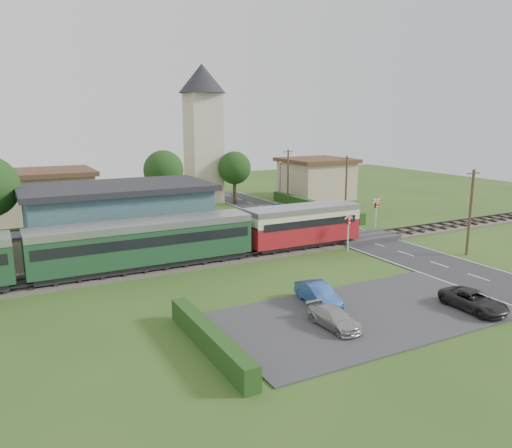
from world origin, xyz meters
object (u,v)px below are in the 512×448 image
train (99,248)px  pedestrian_near (210,237)px  church_tower (203,124)px  equipment_hut (24,251)px  car_park_silver (334,318)px  house_west (42,195)px  station_building (119,214)px  car_park_dark (474,301)px  house_east (316,178)px  car_on_road (280,208)px  crossing_signal_near (348,226)px  car_park_blue (318,294)px  crossing_signal_far (376,209)px  pedestrian_far (76,251)px

train → pedestrian_near: (9.48, 2.84, -0.93)m
church_tower → train: bearing=-125.3°
equipment_hut → car_park_silver: size_ratio=0.72×
church_tower → house_west: (-20.00, -3.00, -7.43)m
station_building → car_park_dark: 29.40m
equipment_hut → house_east: (38.00, 18.80, 1.05)m
car_on_road → car_park_silver: (-14.10, -29.48, -0.00)m
equipment_hut → house_west: (3.00, 19.80, 1.04)m
crossing_signal_near → car_on_road: 17.66m
station_building → car_park_blue: bearing=-71.1°
car_park_dark → house_west: bearing=117.5°
car_park_dark → station_building: bearing=120.8°
train → car_park_silver: bearing=-57.7°
house_east → car_park_silver: bearing=-123.4°
train → house_east: 40.00m
house_east → pedestrian_near: size_ratio=5.49×
car_park_blue → car_park_dark: size_ratio=0.94×
equipment_hut → crossing_signal_near: 25.04m
house_west → car_on_road: 26.37m
house_west → crossing_signal_far: house_west is taller
car_park_blue → car_on_road: bearing=69.9°
equipment_hut → crossing_signal_near: size_ratio=0.78×
house_west → house_east: (35.00, -1.00, 0.00)m
equipment_hut → station_building: size_ratio=0.16×
church_tower → car_park_dark: (-0.50, -42.50, -9.58)m
pedestrian_far → house_west: bearing=19.0°
equipment_hut → house_east: size_ratio=0.29×
crossing_signal_near → car_park_blue: bearing=-135.8°
train → house_east: house_east is taller
car_park_blue → pedestrian_near: bearing=99.9°
station_building → crossing_signal_near: size_ratio=4.88×
car_park_blue → crossing_signal_near: bearing=50.2°
car_on_road → car_park_blue: (-12.94, -26.32, 0.12)m
house_west → crossing_signal_near: size_ratio=3.30×
car_park_blue → car_park_silver: size_ratio=1.09×
equipment_hut → house_east: bearing=26.3°
house_east → car_park_silver: size_ratio=2.49×
station_building → car_park_blue: station_building is taller
equipment_hut → crossing_signal_near: (24.40, -5.61, 0.39)m
equipment_hut → pedestrian_far: equipment_hut is taller
church_tower → car_on_road: size_ratio=5.49×
equipment_hut → car_park_dark: 29.93m
equipment_hut → station_building: bearing=35.9°
car_park_dark → church_tower: bearing=90.5°
train → house_east: size_ratio=4.91×
house_east → car_park_blue: bearing=-124.4°
car_on_road → car_park_silver: 32.68m
equipment_hut → car_on_road: equipment_hut is taller
station_building → crossing_signal_near: station_building is taller
house_west → car_park_blue: 36.60m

